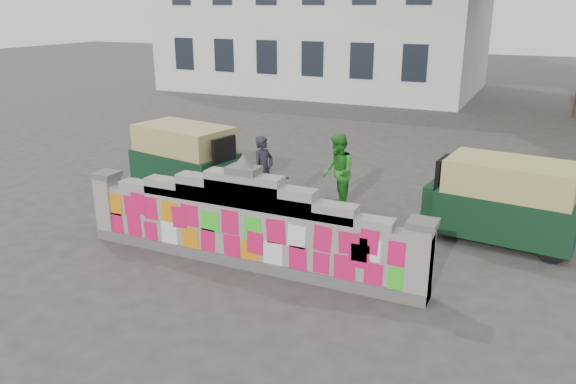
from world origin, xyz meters
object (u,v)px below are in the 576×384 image
at_px(cyclist_rider, 264,182).
at_px(rickshaw_left, 187,158).
at_px(pedestrian, 338,172).
at_px(cyclist_bike, 264,196).
at_px(rickshaw_right, 504,200).

bearing_deg(cyclist_rider, rickshaw_left, 88.54).
bearing_deg(rickshaw_left, cyclist_rider, -5.03).
bearing_deg(pedestrian, rickshaw_left, -116.19).
distance_m(cyclist_bike, cyclist_rider, 0.31).
bearing_deg(cyclist_rider, rickshaw_right, -67.22).
distance_m(pedestrian, rickshaw_left, 3.77).
distance_m(cyclist_rider, rickshaw_right, 4.85).
bearing_deg(rickshaw_right, pedestrian, 0.12).
bearing_deg(cyclist_bike, rickshaw_right, -67.22).
relative_size(pedestrian, rickshaw_left, 0.56).
relative_size(cyclist_bike, pedestrian, 1.00).
distance_m(cyclist_bike, rickshaw_right, 4.86).
height_order(cyclist_rider, pedestrian, pedestrian).
height_order(cyclist_bike, rickshaw_right, rickshaw_right).
bearing_deg(cyclist_bike, rickshaw_left, 88.54).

